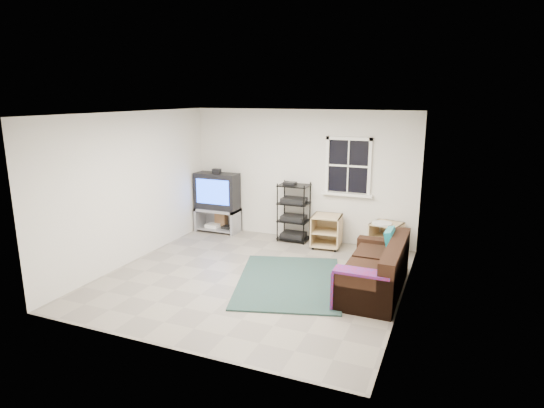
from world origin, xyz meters
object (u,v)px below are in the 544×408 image
at_px(side_table_left, 327,230).
at_px(sofa, 376,272).
at_px(tv_unit, 218,197).
at_px(av_rack, 294,216).
at_px(side_table_right, 387,235).

height_order(side_table_left, sofa, sofa).
bearing_deg(sofa, tv_unit, 153.86).
distance_m(tv_unit, side_table_left, 2.48).
height_order(av_rack, sofa, av_rack).
relative_size(tv_unit, av_rack, 1.15).
bearing_deg(side_table_right, side_table_left, -174.56).
relative_size(side_table_right, sofa, 0.34).
height_order(tv_unit, side_table_right, tv_unit).
bearing_deg(tv_unit, sofa, -26.14).
xyz_separation_m(av_rack, side_table_left, (0.73, -0.12, -0.18)).
xyz_separation_m(av_rack, side_table_right, (1.84, -0.02, -0.18)).
bearing_deg(sofa, side_table_right, 94.04).
relative_size(av_rack, side_table_right, 1.91).
distance_m(av_rack, side_table_left, 0.76).
bearing_deg(side_table_left, tv_unit, 177.60).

